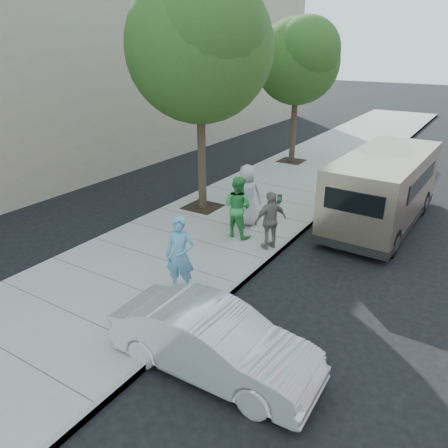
% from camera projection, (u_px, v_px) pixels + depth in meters
% --- Properties ---
extents(ground, '(120.00, 120.00, 0.00)m').
position_uv_depth(ground, '(221.00, 251.00, 12.52)').
color(ground, black).
rests_on(ground, ground).
extents(sidewalk, '(5.00, 60.00, 0.15)m').
position_uv_depth(sidewalk, '(193.00, 241.00, 12.98)').
color(sidewalk, gray).
rests_on(sidewalk, ground).
extents(curb_face, '(0.12, 60.00, 0.16)m').
position_uv_depth(curb_face, '(266.00, 262.00, 11.78)').
color(curb_face, gray).
rests_on(curb_face, ground).
extents(near_building, '(8.00, 44.00, 10.00)m').
position_uv_depth(near_building, '(3.00, 56.00, 18.05)').
color(near_building, tan).
rests_on(near_building, ground).
extents(tree_near, '(4.62, 4.60, 7.53)m').
position_uv_depth(tree_near, '(201.00, 42.00, 13.35)').
color(tree_near, black).
rests_on(tree_near, sidewalk).
extents(tree_far, '(3.92, 3.80, 6.49)m').
position_uv_depth(tree_far, '(299.00, 58.00, 19.53)').
color(tree_far, black).
rests_on(tree_far, sidewalk).
extents(parking_meter, '(0.30, 0.17, 1.40)m').
position_uv_depth(parking_meter, '(276.00, 207.00, 12.55)').
color(parking_meter, gray).
rests_on(parking_meter, sidewalk).
extents(van, '(2.33, 6.43, 2.36)m').
position_uv_depth(van, '(384.00, 188.00, 13.91)').
color(van, beige).
rests_on(van, ground).
extents(sedan, '(3.91, 1.44, 1.28)m').
position_uv_depth(sedan, '(214.00, 342.00, 7.75)').
color(sedan, silver).
rests_on(sedan, ground).
extents(person_officer, '(0.79, 0.66, 1.87)m').
position_uv_depth(person_officer, '(180.00, 255.00, 9.90)').
color(person_officer, '#5A9EC1').
rests_on(person_officer, sidewalk).
extents(person_green_shirt, '(0.96, 0.78, 1.85)m').
position_uv_depth(person_green_shirt, '(238.00, 207.00, 12.82)').
color(person_green_shirt, green).
rests_on(person_green_shirt, sidewalk).
extents(person_gray_shirt, '(1.14, 1.06, 1.96)m').
position_uv_depth(person_gray_shirt, '(247.00, 195.00, 13.60)').
color(person_gray_shirt, '#ACABAE').
rests_on(person_gray_shirt, sidewalk).
extents(person_striped_polo, '(0.87, 1.05, 1.67)m').
position_uv_depth(person_striped_polo, '(271.00, 220.00, 12.08)').
color(person_striped_polo, slate).
rests_on(person_striped_polo, sidewalk).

